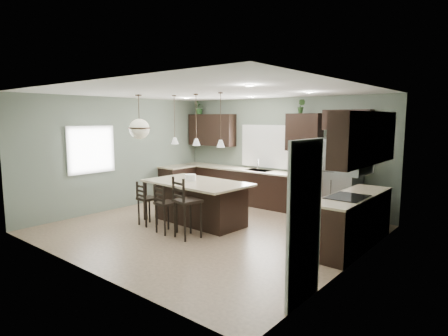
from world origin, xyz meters
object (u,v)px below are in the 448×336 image
serving_dish (190,177)px  bar_stool_left (148,203)px  plant_back_left (199,108)px  refrigerator (338,180)px  kitchen_island (197,203)px  bar_stool_center (166,209)px  bar_stool_right (188,207)px

serving_dish → bar_stool_left: serving_dish is taller
serving_dish → plant_back_left: plant_back_left is taller
refrigerator → kitchen_island: (-2.27, -2.15, -0.46)m
bar_stool_center → bar_stool_right: bar_stool_right is taller
serving_dish → bar_stool_right: 1.20m
refrigerator → serving_dish: refrigerator is taller
refrigerator → bar_stool_center: refrigerator is taller
bar_stool_left → bar_stool_center: bearing=-4.2°
kitchen_island → bar_stool_left: bar_stool_left is taller
kitchen_island → plant_back_left: (-2.12, 2.37, 2.13)m
bar_stool_left → plant_back_left: bearing=119.0°
bar_stool_left → bar_stool_right: size_ratio=0.80×
kitchen_island → bar_stool_right: bearing=-54.0°
bar_stool_right → bar_stool_center: bearing=-162.8°
bar_stool_right → plant_back_left: bearing=142.0°
refrigerator → plant_back_left: (-4.40, 0.22, 1.67)m
kitchen_island → bar_stool_right: (0.56, -0.84, 0.13)m
bar_stool_left → bar_stool_center: (0.72, -0.12, 0.02)m
serving_dish → bar_stool_left: size_ratio=0.25×
refrigerator → kitchen_island: size_ratio=0.81×
refrigerator → bar_stool_center: size_ratio=1.85×
refrigerator → bar_stool_center: (-2.27, -3.04, -0.43)m
plant_back_left → bar_stool_left: bearing=-66.0°
bar_stool_center → serving_dish: bearing=108.8°
bar_stool_right → plant_back_left: 4.63m
refrigerator → serving_dish: 3.27m
kitchen_island → bar_stool_center: bearing=-87.3°
kitchen_island → serving_dish: serving_dish is taller
kitchen_island → serving_dish: 0.57m
serving_dish → kitchen_island: bearing=-2.5°
kitchen_island → plant_back_left: bearing=134.4°
kitchen_island → bar_stool_right: 1.02m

